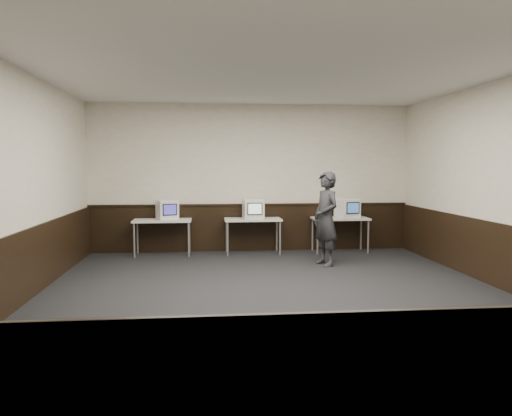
{
  "coord_description": "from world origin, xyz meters",
  "views": [
    {
      "loc": [
        -1.0,
        -6.88,
        1.89
      ],
      "look_at": [
        -0.14,
        1.6,
        1.15
      ],
      "focal_mm": 35.0,
      "sensor_mm": 36.0,
      "label": 1
    }
  ],
  "objects_px": {
    "desk_center": "(253,222)",
    "emac_left": "(167,210)",
    "person": "(326,219)",
    "desk_left": "(162,223)",
    "emac_right": "(347,208)",
    "desk_right": "(340,221)",
    "emac_center": "(253,209)"
  },
  "relations": [
    {
      "from": "desk_left",
      "to": "desk_right",
      "type": "relative_size",
      "value": 1.0
    },
    {
      "from": "desk_left",
      "to": "person",
      "type": "bearing_deg",
      "value": -23.57
    },
    {
      "from": "emac_center",
      "to": "desk_left",
      "type": "bearing_deg",
      "value": 175.05
    },
    {
      "from": "emac_center",
      "to": "desk_center",
      "type": "bearing_deg",
      "value": 90.9
    },
    {
      "from": "desk_center",
      "to": "emac_center",
      "type": "height_order",
      "value": "emac_center"
    },
    {
      "from": "emac_left",
      "to": "emac_center",
      "type": "bearing_deg",
      "value": -21.83
    },
    {
      "from": "desk_center",
      "to": "person",
      "type": "xyz_separation_m",
      "value": [
        1.25,
        -1.37,
        0.2
      ]
    },
    {
      "from": "emac_left",
      "to": "emac_right",
      "type": "distance_m",
      "value": 3.84
    },
    {
      "from": "emac_left",
      "to": "desk_center",
      "type": "bearing_deg",
      "value": -20.35
    },
    {
      "from": "emac_right",
      "to": "desk_center",
      "type": "bearing_deg",
      "value": 162.95
    },
    {
      "from": "emac_center",
      "to": "person",
      "type": "distance_m",
      "value": 1.82
    },
    {
      "from": "desk_right",
      "to": "emac_right",
      "type": "xyz_separation_m",
      "value": [
        0.15,
        -0.04,
        0.28
      ]
    },
    {
      "from": "desk_left",
      "to": "desk_center",
      "type": "bearing_deg",
      "value": 0.0
    },
    {
      "from": "desk_left",
      "to": "person",
      "type": "height_order",
      "value": "person"
    },
    {
      "from": "desk_left",
      "to": "emac_center",
      "type": "relative_size",
      "value": 2.52
    },
    {
      "from": "emac_right",
      "to": "emac_left",
      "type": "bearing_deg",
      "value": 162.86
    },
    {
      "from": "emac_right",
      "to": "person",
      "type": "relative_size",
      "value": 0.3
    },
    {
      "from": "desk_right",
      "to": "desk_center",
      "type": "bearing_deg",
      "value": 180.0
    },
    {
      "from": "desk_center",
      "to": "desk_right",
      "type": "distance_m",
      "value": 1.9
    },
    {
      "from": "desk_left",
      "to": "desk_center",
      "type": "height_order",
      "value": "same"
    },
    {
      "from": "desk_left",
      "to": "emac_right",
      "type": "distance_m",
      "value": 3.96
    },
    {
      "from": "desk_center",
      "to": "emac_left",
      "type": "xyz_separation_m",
      "value": [
        -1.8,
        0.04,
        0.27
      ]
    },
    {
      "from": "desk_left",
      "to": "desk_right",
      "type": "height_order",
      "value": "same"
    },
    {
      "from": "person",
      "to": "desk_left",
      "type": "bearing_deg",
      "value": -131.61
    },
    {
      "from": "desk_right",
      "to": "desk_left",
      "type": "bearing_deg",
      "value": 180.0
    },
    {
      "from": "desk_center",
      "to": "emac_right",
      "type": "bearing_deg",
      "value": -1.07
    },
    {
      "from": "desk_left",
      "to": "emac_left",
      "type": "distance_m",
      "value": 0.29
    },
    {
      "from": "person",
      "to": "desk_center",
      "type": "bearing_deg",
      "value": -155.8
    },
    {
      "from": "desk_right",
      "to": "person",
      "type": "xyz_separation_m",
      "value": [
        -0.65,
        -1.37,
        0.2
      ]
    },
    {
      "from": "desk_left",
      "to": "emac_right",
      "type": "height_order",
      "value": "emac_right"
    },
    {
      "from": "desk_center",
      "to": "emac_left",
      "type": "height_order",
      "value": "emac_left"
    },
    {
      "from": "desk_left",
      "to": "desk_right",
      "type": "bearing_deg",
      "value": 0.0
    }
  ]
}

